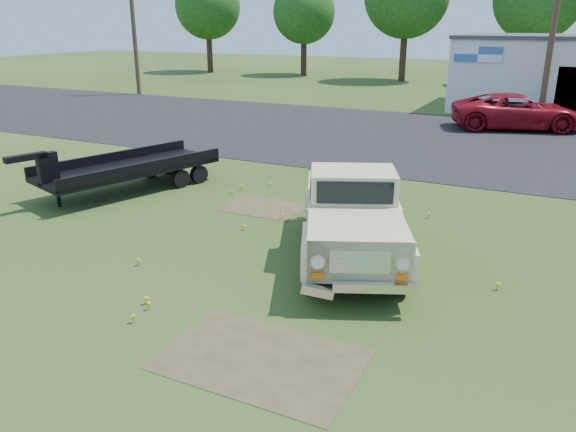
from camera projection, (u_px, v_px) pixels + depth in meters
The scene contains 11 objects.
ground at pixel (267, 268), 11.67m from camera, with size 140.00×140.00×0.00m, color #2A4215.
asphalt_lot at pixel (430, 139), 24.38m from camera, with size 90.00×14.00×0.02m, color black.
dirt_patch_a at pixel (261, 360), 8.50m from camera, with size 3.00×2.00×0.01m, color #463825.
dirt_patch_b at pixel (263, 207), 15.47m from camera, with size 2.20×1.60×0.01m, color #463825.
utility_pole_west at pixel (134, 25), 37.98m from camera, with size 1.60×0.30×9.00m.
utility_pole_mid at pixel (553, 27), 27.14m from camera, with size 1.60×0.30×9.00m.
treeline_a at pixel (208, 6), 55.18m from camera, with size 6.40×6.40×9.52m.
treeline_b at pixel (304, 12), 52.07m from camera, with size 5.76×5.76×8.57m.
vintage_pickup_truck at pixel (352, 214), 11.91m from camera, with size 2.09×5.39×1.95m, color beige, non-canonical shape.
flatbed_trailer at pixel (128, 165), 16.78m from camera, with size 1.96×5.87×1.60m, color black, non-canonical shape.
red_pickup at pixel (517, 112), 26.42m from camera, with size 2.73×5.92×1.65m, color maroon.
Camera 1 is at (5.09, -9.38, 4.85)m, focal length 35.00 mm.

